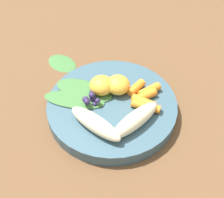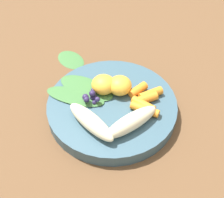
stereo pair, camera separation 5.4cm
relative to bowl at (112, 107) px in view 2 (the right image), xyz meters
The scene contains 15 objects.
ground_plane 0.02m from the bowl, ahead, with size 2.40×2.40×0.00m, color brown.
bowl is the anchor object (origin of this frame).
banana_peeled_left 0.09m from the bowl, 83.12° to the left, with size 0.13×0.03×0.03m, color beige.
banana_peeled_right 0.09m from the bowl, 22.51° to the left, with size 0.13×0.03×0.03m, color beige.
orange_segment_near 0.05m from the bowl, 97.53° to the right, with size 0.05×0.05×0.04m, color #F4A833.
orange_segment_far 0.05m from the bowl, 154.58° to the right, with size 0.05×0.05×0.04m, color #F4A833.
carrot_front 0.08m from the bowl, 121.43° to the left, with size 0.02×0.02×0.06m, color orange.
carrot_mid_left 0.07m from the bowl, 130.25° to the left, with size 0.02×0.02×0.05m, color orange.
carrot_mid_right 0.08m from the bowl, 145.53° to the left, with size 0.02×0.02×0.05m, color orange.
carrot_rear 0.09m from the bowl, 154.47° to the left, with size 0.02×0.02×0.05m, color orange.
carrot_small 0.07m from the bowl, behind, with size 0.02×0.02×0.05m, color orange.
blueberry_pile 0.05m from the bowl, 46.08° to the right, with size 0.06×0.04×0.03m.
kale_leaf_left 0.07m from the bowl, 72.23° to the right, with size 0.14×0.06×0.01m, color #3D7038.
kale_leaf_right 0.09m from the bowl, 46.87° to the right, with size 0.14×0.05×0.01m, color #3D7038.
kale_leaf_stray 0.21m from the bowl, 94.95° to the right, with size 0.09×0.06×0.01m, color #3D7038.
Camera 2 is at (0.26, 0.35, 0.51)m, focal length 47.48 mm.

